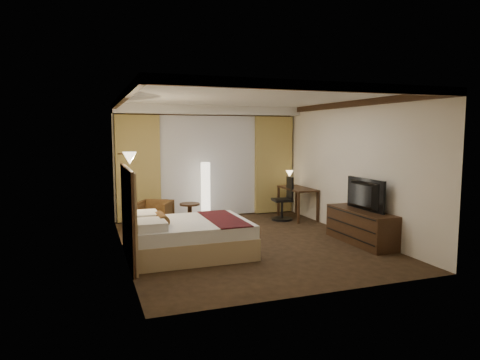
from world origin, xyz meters
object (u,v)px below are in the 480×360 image
object	(u,v)px
floor_lamp	(206,191)
television	(361,194)
desk	(297,203)
dresser	(361,227)
bed	(190,238)
side_table	(190,214)
office_chair	(282,198)
armchair	(155,214)

from	to	relation	value
floor_lamp	television	size ratio (longest dim) A/B	1.28
desk	dresser	xyz separation A→B (m)	(0.05, -2.49, -0.06)
bed	dresser	world-z (taller)	dresser
bed	floor_lamp	size ratio (longest dim) A/B	1.43
side_table	office_chair	size ratio (longest dim) A/B	0.48
bed	side_table	distance (m)	2.33
floor_lamp	television	xyz separation A→B (m)	(2.17, -3.02, 0.25)
floor_lamp	office_chair	xyz separation A→B (m)	(1.71, -0.58, -0.18)
armchair	floor_lamp	size ratio (longest dim) A/B	0.50
bed	television	size ratio (longest dim) A/B	1.83
side_table	office_chair	distance (m)	2.22
armchair	dresser	distance (m)	4.24
office_chair	desk	bearing A→B (deg)	13.56
bed	television	bearing A→B (deg)	-6.37
floor_lamp	desk	size ratio (longest dim) A/B	1.18
office_chair	dresser	size ratio (longest dim) A/B	0.64
bed	armchair	distance (m)	2.09
side_table	dresser	bearing A→B (deg)	-44.42
dresser	bed	bearing A→B (deg)	173.69
floor_lamp	dresser	size ratio (longest dim) A/B	0.86
armchair	dresser	xyz separation A→B (m)	(3.49, -2.42, -0.03)
floor_lamp	dresser	world-z (taller)	floor_lamp
television	office_chair	bearing A→B (deg)	10.41
side_table	office_chair	bearing A→B (deg)	-4.73
floor_lamp	office_chair	distance (m)	1.82
dresser	office_chair	bearing A→B (deg)	101.16
armchair	dresser	size ratio (longest dim) A/B	0.43
floor_lamp	television	distance (m)	3.73
desk	office_chair	bearing A→B (deg)	-173.39
armchair	office_chair	distance (m)	3.01
armchair	desk	bearing A→B (deg)	29.02
office_chair	armchair	bearing A→B (deg)	-172.70
desk	dresser	bearing A→B (deg)	-88.85
dresser	television	xyz separation A→B (m)	(-0.03, 0.00, 0.63)
armchair	floor_lamp	distance (m)	1.47
side_table	floor_lamp	distance (m)	0.77
bed	floor_lamp	distance (m)	2.88
side_table	desk	world-z (taller)	desk
dresser	floor_lamp	bearing A→B (deg)	125.99
armchair	side_table	xyz separation A→B (m)	(0.81, 0.20, -0.10)
side_table	floor_lamp	bearing A→B (deg)	40.04
side_table	television	size ratio (longest dim) A/B	0.46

